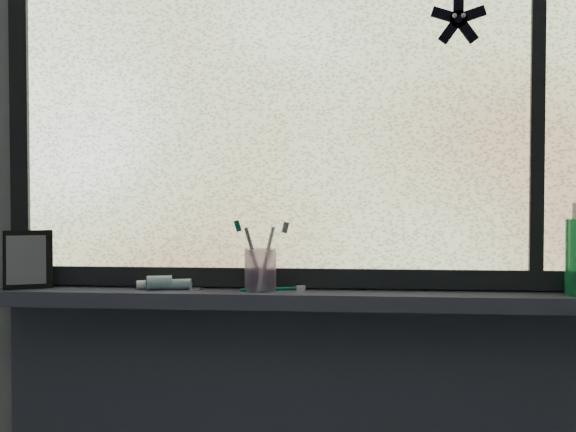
# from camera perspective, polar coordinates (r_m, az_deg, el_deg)

# --- Properties ---
(wall_back) EXTENTS (3.00, 0.01, 2.50)m
(wall_back) POSITION_cam_1_polar(r_m,az_deg,el_deg) (1.72, 1.38, 1.23)
(wall_back) COLOR #9EA3A8
(wall_back) RESTS_ON ground
(windowsill) EXTENTS (1.62, 0.14, 0.04)m
(windowsill) POSITION_cam_1_polar(r_m,az_deg,el_deg) (1.67, 1.21, -7.39)
(windowsill) COLOR #45475C
(windowsill) RESTS_ON wall_back
(window_pane) EXTENTS (1.50, 0.01, 1.00)m
(window_pane) POSITION_cam_1_polar(r_m,az_deg,el_deg) (1.72, 1.34, 10.58)
(window_pane) COLOR silver
(window_pane) RESTS_ON wall_back
(frame_bottom) EXTENTS (1.60, 0.03, 0.05)m
(frame_bottom) POSITION_cam_1_polar(r_m,az_deg,el_deg) (1.71, 1.32, -5.49)
(frame_bottom) COLOR black
(frame_bottom) RESTS_ON windowsill
(frame_left) EXTENTS (0.05, 0.03, 1.10)m
(frame_left) POSITION_cam_1_polar(r_m,az_deg,el_deg) (1.93, -22.67, 9.49)
(frame_left) COLOR black
(frame_left) RESTS_ON wall_back
(frame_mullion) EXTENTS (0.03, 0.03, 1.00)m
(frame_mullion) POSITION_cam_1_polar(r_m,az_deg,el_deg) (1.79, 21.25, 10.16)
(frame_mullion) COLOR black
(frame_mullion) RESTS_ON wall_back
(starfish_sticker) EXTENTS (0.15, 0.02, 0.15)m
(starfish_sticker) POSITION_cam_1_polar(r_m,az_deg,el_deg) (1.77, 14.91, 16.56)
(starfish_sticker) COLOR black
(starfish_sticker) RESTS_ON window_pane
(vanity_mirror) EXTENTS (0.14, 0.11, 0.16)m
(vanity_mirror) POSITION_cam_1_polar(r_m,az_deg,el_deg) (1.85, -22.10, -3.60)
(vanity_mirror) COLOR black
(vanity_mirror) RESTS_ON windowsill
(toothpaste_tube) EXTENTS (0.21, 0.08, 0.04)m
(toothpaste_tube) POSITION_cam_1_polar(r_m,az_deg,el_deg) (1.73, -10.67, -5.84)
(toothpaste_tube) COLOR white
(toothpaste_tube) RESTS_ON windowsill
(toothbrush_cup) EXTENTS (0.10, 0.10, 0.11)m
(toothbrush_cup) POSITION_cam_1_polar(r_m,az_deg,el_deg) (1.67, -2.47, -4.80)
(toothbrush_cup) COLOR #BA99CB
(toothbrush_cup) RESTS_ON windowsill
(toothbrush_lying) EXTENTS (0.18, 0.08, 0.01)m
(toothbrush_lying) POSITION_cam_1_polar(r_m,az_deg,el_deg) (1.68, -1.74, -6.43)
(toothbrush_lying) COLOR #0C715C
(toothbrush_lying) RESTS_ON windowsill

